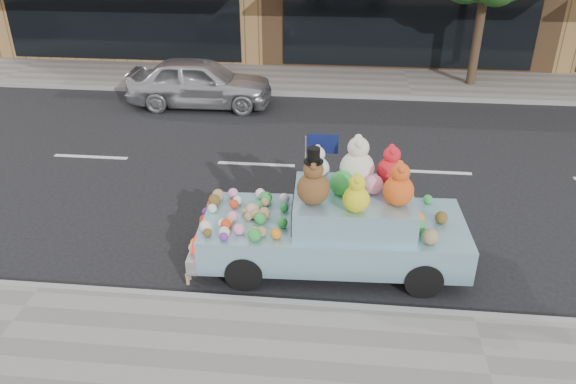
# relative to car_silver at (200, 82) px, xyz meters

# --- Properties ---
(ground) EXTENTS (120.00, 120.00, 0.00)m
(ground) POSITION_rel_car_silver_xyz_m (6.23, -3.87, -0.71)
(ground) COLOR black
(ground) RESTS_ON ground
(far_sidewalk) EXTENTS (60.00, 3.00, 0.12)m
(far_sidewalk) POSITION_rel_car_silver_xyz_m (6.23, 2.63, -0.65)
(far_sidewalk) COLOR gray
(far_sidewalk) RESTS_ON ground
(near_kerb) EXTENTS (60.00, 0.12, 0.13)m
(near_kerb) POSITION_rel_car_silver_xyz_m (6.23, -8.87, -0.65)
(near_kerb) COLOR gray
(near_kerb) RESTS_ON ground
(far_kerb) EXTENTS (60.00, 0.12, 0.13)m
(far_kerb) POSITION_rel_car_silver_xyz_m (6.23, 1.13, -0.65)
(far_kerb) COLOR gray
(far_kerb) RESTS_ON ground
(car_silver) EXTENTS (4.20, 1.77, 1.42)m
(car_silver) POSITION_rel_car_silver_xyz_m (0.00, 0.00, 0.00)
(car_silver) COLOR #B5B6BA
(car_silver) RESTS_ON ground
(art_car) EXTENTS (4.55, 1.93, 2.28)m
(art_car) POSITION_rel_car_silver_xyz_m (4.15, -7.60, 0.09)
(art_car) COLOR black
(art_car) RESTS_ON ground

